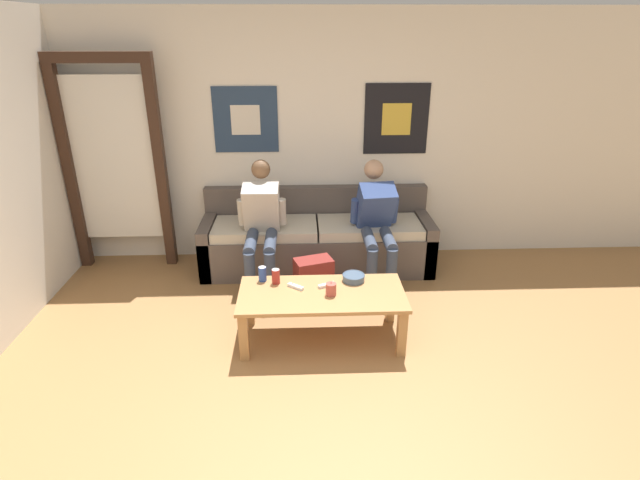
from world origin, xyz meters
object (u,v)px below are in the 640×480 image
Objects in this scene: coffee_table at (322,300)px; backpack at (314,281)px; drink_can_blue at (262,274)px; game_controller_near_left at (327,285)px; couch at (317,241)px; drink_can_red at (276,276)px; person_seated_adult at (261,223)px; ceramic_bowl at (354,277)px; person_seated_teen at (376,220)px; game_controller_near_right at (296,287)px; pillar_candle at (331,289)px.

coffee_table is 0.65m from backpack.
drink_can_blue reaches higher than game_controller_near_left.
couch is 19.07× the size of drink_can_red.
person_seated_adult reaches higher than backpack.
person_seated_adult is 6.43× the size of ceramic_bowl.
person_seated_teen reaches higher than backpack.
person_seated_teen reaches higher than game_controller_near_right.
person_seated_teen is 1.07m from game_controller_near_left.
pillar_candle is (-0.20, -0.23, 0.02)m from ceramic_bowl.
person_seated_adult is 9.65× the size of drink_can_red.
ceramic_bowl reaches higher than game_controller_near_left.
game_controller_near_right is at bearing -167.71° from ceramic_bowl.
backpack is 0.63m from drink_can_red.
backpack is at bearing 43.12° from drink_can_blue.
game_controller_near_left is (0.04, 0.10, 0.08)m from coffee_table.
coffee_table is 0.43m from drink_can_red.
ceramic_bowl is 1.38× the size of game_controller_near_right.
person_seated_adult is at bearing -177.60° from person_seated_teen.
game_controller_near_left is (-0.53, -0.91, -0.20)m from person_seated_teen.
pillar_candle is 0.90× the size of drink_can_blue.
game_controller_near_left is at bearing -10.02° from drink_can_red.
ceramic_bowl is (-0.30, -0.82, -0.18)m from person_seated_teen.
drink_can_blue is (-0.43, -0.41, 0.29)m from backpack.
game_controller_near_left is 0.25m from game_controller_near_right.
backpack is 3.33× the size of drink_can_blue.
drink_can_red reaches higher than pillar_candle.
person_seated_teen reaches higher than ceramic_bowl.
person_seated_teen reaches higher than drink_can_blue.
game_controller_near_right is (-0.48, -0.10, -0.02)m from ceramic_bowl.
person_seated_adult is 1.10m from person_seated_teen.
drink_can_red reaches higher than game_controller_near_left.
drink_can_blue is at bearing -113.42° from couch.
backpack is (-0.06, -0.73, -0.09)m from couch.
pillar_candle is at bearing -87.62° from couch.
pillar_candle is at bearing -79.18° from game_controller_near_left.
ceramic_bowl is 1.29× the size of game_controller_near_left.
coffee_table is 0.54m from drink_can_blue.
drink_can_red is at bearing -23.69° from drink_can_blue.
drink_can_red is (-0.44, 0.21, 0.01)m from pillar_candle.
coffee_table is 3.19× the size of backpack.
backpack is 0.60m from ceramic_bowl.
person_seated_teen is at bearing 60.52° from coffee_table.
game_controller_near_right is at bearing -106.66° from backpack.
game_controller_near_left is (-0.23, -0.09, -0.02)m from ceramic_bowl.
game_controller_near_left is (0.09, -0.53, 0.24)m from backpack.
game_controller_near_left is at bearing 3.74° from game_controller_near_right.
couch is 17.51× the size of game_controller_near_right.
game_controller_near_left is at bearing 100.82° from pillar_candle.
game_controller_near_right is at bearing -130.06° from person_seated_teen.
person_seated_adult reaches higher than game_controller_near_left.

